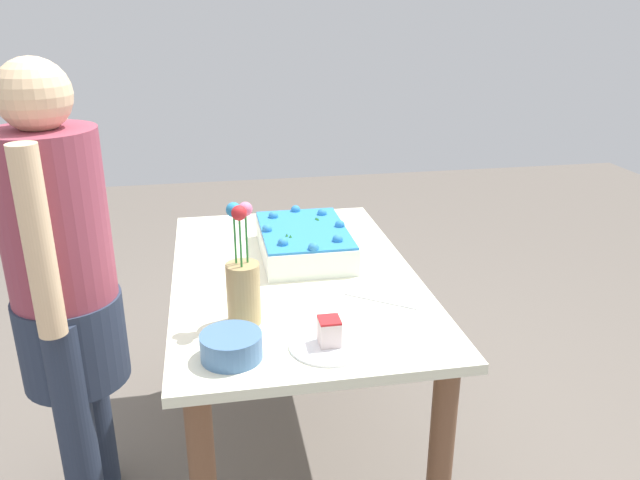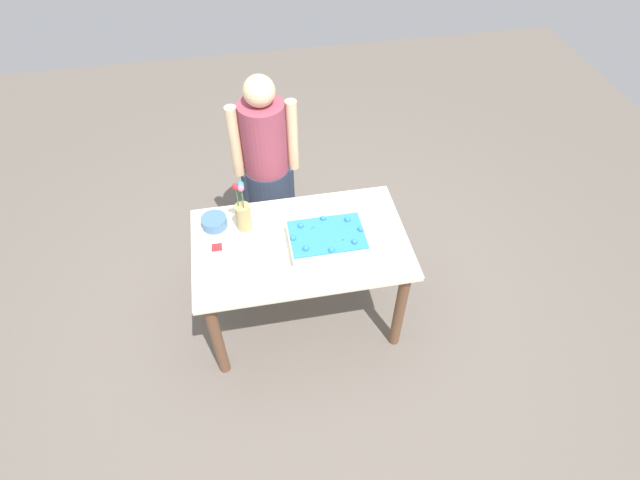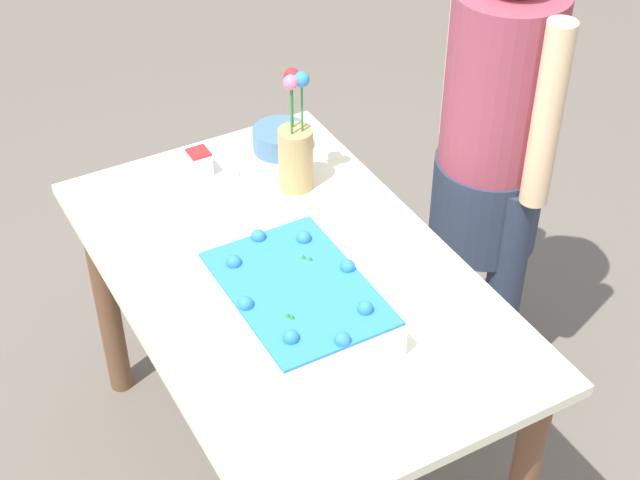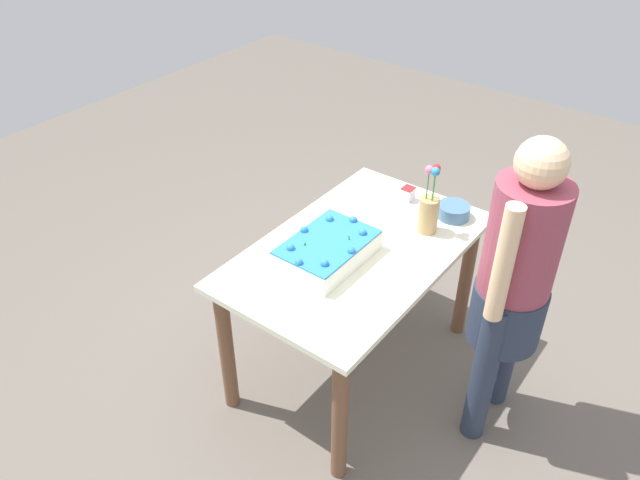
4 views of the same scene
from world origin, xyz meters
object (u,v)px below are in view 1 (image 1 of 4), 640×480
serving_plate_with_slice (329,339)px  cake_knife (381,300)px  flower_vase (243,285)px  fruit_bowl (231,346)px  person_standing (64,280)px  sheet_cake (304,241)px

serving_plate_with_slice → cake_knife: bearing=138.3°
serving_plate_with_slice → flower_vase: bearing=-129.4°
fruit_bowl → person_standing: (-0.38, -0.47, 0.05)m
sheet_cake → flower_vase: size_ratio=1.26×
fruit_bowl → person_standing: 0.60m
sheet_cake → flower_vase: (0.47, -0.25, 0.07)m
serving_plate_with_slice → fruit_bowl: 0.26m
cake_knife → serving_plate_with_slice: bearing=-95.2°
cake_knife → fruit_bowl: bearing=-115.7°
sheet_cake → cake_knife: 0.45m
sheet_cake → fruit_bowl: 0.72m
fruit_bowl → person_standing: person_standing is taller
cake_knife → flower_vase: 0.44m
flower_vase → person_standing: (-0.19, -0.51, -0.03)m
flower_vase → sheet_cake: bearing=152.5°
cake_knife → flower_vase: bearing=-135.4°
sheet_cake → serving_plate_with_slice: (0.64, -0.03, -0.03)m
serving_plate_with_slice → fruit_bowl: size_ratio=1.36×
serving_plate_with_slice → flower_vase: flower_vase is taller
person_standing → flower_vase: bearing=-20.7°
serving_plate_with_slice → cake_knife: size_ratio=0.92×
sheet_cake → serving_plate_with_slice: 0.64m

